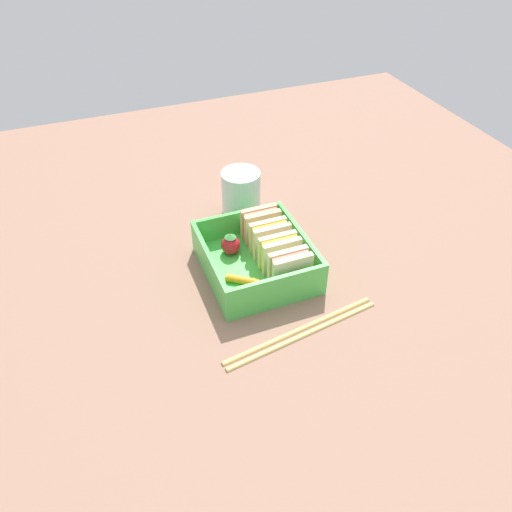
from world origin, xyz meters
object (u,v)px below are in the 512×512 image
object	(u,v)px
sandwich_center_left	(270,239)
chopstick_pair	(302,331)
sandwich_left	(261,225)
sandwich_center	(279,253)
sandwich_center_right	(290,269)
carrot_stick_far_left	(244,281)
drinking_glass	(241,193)
strawberry_far_left	(231,244)

from	to	relation	value
sandwich_center_left	chopstick_pair	xyz separation A→B (cm)	(14.62, -1.64, -3.37)
sandwich_left	sandwich_center	xyz separation A→B (cm)	(6.96, 0.00, 0.00)
sandwich_center	sandwich_center_right	size ratio (longest dim) A/B	1.00
carrot_stick_far_left	drinking_glass	size ratio (longest dim) A/B	0.69
sandwich_center_left	sandwich_center	size ratio (longest dim) A/B	1.00
carrot_stick_far_left	sandwich_center_right	bearing A→B (deg)	69.67
sandwich_center	sandwich_center_right	world-z (taller)	same
sandwich_center	carrot_stick_far_left	xyz separation A→B (cm)	(1.38, -5.66, -2.00)
drinking_glass	sandwich_center_right	bearing A→B (deg)	-0.74
sandwich_center	carrot_stick_far_left	distance (cm)	6.16
sandwich_left	carrot_stick_far_left	world-z (taller)	sandwich_left
strawberry_far_left	drinking_glass	bearing A→B (deg)	152.81
sandwich_center	drinking_glass	size ratio (longest dim) A/B	0.75
sandwich_center	sandwich_center_right	bearing A→B (deg)	0.00
sandwich_left	drinking_glass	size ratio (longest dim) A/B	0.75
drinking_glass	sandwich_center_left	bearing A→B (deg)	-1.16
sandwich_center	chopstick_pair	bearing A→B (deg)	-8.36
carrot_stick_far_left	drinking_glass	distance (cm)	18.52
sandwich_center_right	drinking_glass	world-z (taller)	drinking_glass
chopstick_pair	drinking_glass	bearing A→B (deg)	176.02
chopstick_pair	drinking_glass	size ratio (longest dim) A/B	2.94
sandwich_center	strawberry_far_left	xyz separation A→B (cm)	(-5.45, -5.20, -1.01)
sandwich_left	chopstick_pair	xyz separation A→B (cm)	(18.10, -1.64, -3.37)
strawberry_far_left	drinking_glass	xyz separation A→B (cm)	(-10.61, 5.45, 0.97)
sandwich_center_right	strawberry_far_left	bearing A→B (deg)	-149.81
carrot_stick_far_left	sandwich_center	bearing A→B (deg)	103.73
strawberry_far_left	carrot_stick_far_left	bearing A→B (deg)	-3.86
sandwich_center	drinking_glass	bearing A→B (deg)	179.09
sandwich_center	drinking_glass	distance (cm)	16.06
sandwich_left	chopstick_pair	world-z (taller)	sandwich_left
carrot_stick_far_left	chopstick_pair	world-z (taller)	carrot_stick_far_left
sandwich_center	carrot_stick_far_left	bearing A→B (deg)	-76.27
sandwich_left	sandwich_center_right	size ratio (longest dim) A/B	1.00
chopstick_pair	strawberry_far_left	bearing A→B (deg)	-167.90
sandwich_center_left	carrot_stick_far_left	xyz separation A→B (cm)	(4.86, -5.66, -2.00)
chopstick_pair	drinking_glass	xyz separation A→B (cm)	(-27.20, 1.89, 3.33)
sandwich_center	strawberry_far_left	distance (cm)	7.60
sandwich_left	sandwich_center_right	xyz separation A→B (cm)	(10.43, 0.00, 0.00)
sandwich_center_right	strawberry_far_left	distance (cm)	10.38
sandwich_center_left	chopstick_pair	distance (cm)	15.10
sandwich_center	sandwich_center_left	bearing A→B (deg)	180.00
sandwich_center	chopstick_pair	world-z (taller)	sandwich_center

